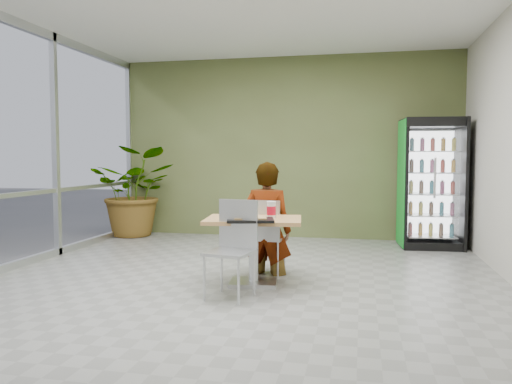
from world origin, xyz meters
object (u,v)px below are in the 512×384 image
seated_woman (267,230)px  soda_cup (271,210)px  chair_near (234,240)px  chair_far (266,231)px  cafeteria_tray (250,220)px  potted_plant (136,191)px  dining_table (254,237)px  beverage_fridge (431,183)px

seated_woman → soda_cup: size_ratio=9.03×
chair_near → seated_woman: (0.15, 1.03, -0.04)m
chair_far → cafeteria_tray: size_ratio=1.86×
chair_far → potted_plant: bearing=-36.0°
chair_far → seated_woman: (0.01, 0.05, 0.00)m
cafeteria_tray → potted_plant: (-2.87, 3.26, 0.05)m
dining_table → beverage_fridge: 3.65m
dining_table → soda_cup: 0.36m
beverage_fridge → soda_cup: bearing=-131.5°
potted_plant → dining_table: bearing=-46.2°
soda_cup → seated_woman: bearing=106.4°
seated_woman → potted_plant: 3.79m
chair_near → dining_table: bearing=90.2°
seated_woman → beverage_fridge: 3.22m
seated_woman → soda_cup: 0.58m
chair_near → potted_plant: bearing=139.7°
chair_far → cafeteria_tray: bearing=93.6°
chair_near → seated_woman: seated_woman is taller
chair_near → soda_cup: chair_near is taller
dining_table → beverage_fridge: bearing=51.7°
beverage_fridge → chair_far: bearing=-138.2°
potted_plant → soda_cup: bearing=-43.7°
dining_table → chair_near: size_ratio=1.15×
beverage_fridge → potted_plant: beverage_fridge is taller
seated_woman → cafeteria_tray: seated_woman is taller
cafeteria_tray → chair_near: bearing=-121.5°
chair_near → potted_plant: (-2.75, 3.46, 0.23)m
chair_near → seated_woman: 1.05m
seated_woman → potted_plant: bearing=-35.4°
chair_near → cafeteria_tray: bearing=69.8°
potted_plant → chair_far: bearing=-40.6°
chair_far → chair_near: bearing=86.6°
chair_near → seated_woman: bearing=93.2°
chair_far → seated_woman: size_ratio=0.55×
dining_table → potted_plant: bearing=133.8°
dining_table → cafeteria_tray: 0.37m
potted_plant → seated_woman: bearing=-40.0°
seated_woman → beverage_fridge: size_ratio=0.82×
soda_cup → chair_near: bearing=-117.2°
soda_cup → beverage_fridge: (2.06, 2.78, 0.18)m
dining_table → chair_far: 0.50m
potted_plant → chair_near: bearing=-51.6°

